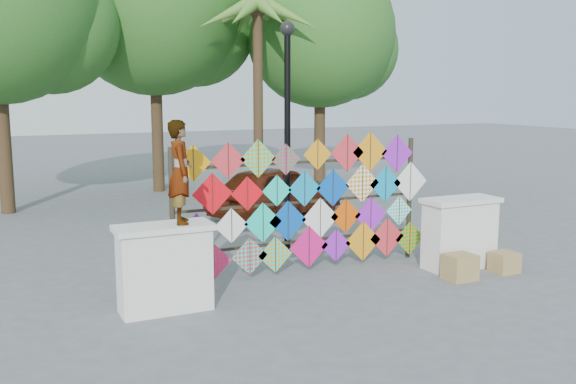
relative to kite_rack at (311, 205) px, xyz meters
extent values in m
plane|color=slate|center=(-0.16, -0.72, -1.21)|extent=(80.00, 80.00, 0.00)
cube|color=white|center=(-2.86, -0.92, -0.61)|extent=(1.30, 0.55, 1.20)
cube|color=white|center=(-2.86, -0.92, 0.03)|extent=(1.40, 0.65, 0.08)
cube|color=white|center=(2.54, -0.92, -0.61)|extent=(1.30, 0.55, 1.20)
cube|color=white|center=(2.54, -0.92, 0.03)|extent=(1.40, 0.65, 0.08)
cylinder|color=black|center=(-2.46, 0.08, -0.06)|extent=(0.09, 0.09, 2.30)
cylinder|color=black|center=(2.14, 0.08, -0.06)|extent=(0.09, 0.09, 2.30)
cube|color=black|center=(-0.16, 0.08, -0.66)|extent=(4.60, 0.04, 0.04)
cube|color=black|center=(-0.16, 0.08, 0.04)|extent=(4.60, 0.04, 0.04)
cube|color=black|center=(-0.16, 0.08, 0.74)|extent=(4.60, 0.04, 0.04)
cube|color=orange|center=(-2.11, 0.02, 0.83)|extent=(0.60, 0.01, 0.60)
cube|color=black|center=(-2.11, 0.00, 0.83)|extent=(0.01, 0.01, 0.59)
cube|color=red|center=(-1.52, 0.02, 0.84)|extent=(0.60, 0.01, 0.60)
cube|color=black|center=(-1.52, 0.00, 0.84)|extent=(0.01, 0.01, 0.59)
cube|color=#0EE1C2|center=(-0.99, 0.02, 0.85)|extent=(0.65, 0.01, 0.65)
cube|color=black|center=(-0.99, 0.00, 0.85)|extent=(0.01, 0.01, 0.64)
cube|color=green|center=(-0.48, 0.02, 0.81)|extent=(0.54, 0.01, 0.54)
cube|color=black|center=(-0.48, 0.00, 0.81)|extent=(0.01, 0.01, 0.53)
cube|color=orange|center=(0.13, 0.02, 0.87)|extent=(0.55, 0.01, 0.55)
cube|color=black|center=(0.13, 0.00, 0.87)|extent=(0.01, 0.01, 0.54)
cube|color=red|center=(0.73, 0.02, 0.87)|extent=(0.68, 0.01, 0.68)
cube|color=black|center=(0.73, 0.00, 0.87)|extent=(0.01, 0.01, 0.67)
cube|color=orange|center=(1.20, 0.02, 0.88)|extent=(0.73, 0.01, 0.73)
cube|color=black|center=(1.20, 0.00, 0.88)|extent=(0.01, 0.01, 0.72)
cube|color=#9D1CD5|center=(1.79, 0.02, 0.82)|extent=(0.69, 0.01, 0.69)
cube|color=black|center=(1.79, 0.00, 0.82)|extent=(0.01, 0.01, 0.68)
cube|color=red|center=(-1.81, -0.02, 0.32)|extent=(0.69, 0.01, 0.69)
cube|color=black|center=(-1.81, -0.04, 0.32)|extent=(0.01, 0.01, 0.68)
cube|color=red|center=(-1.21, -0.02, 0.28)|extent=(0.58, 0.01, 0.58)
cube|color=black|center=(-1.21, -0.04, 0.28)|extent=(0.01, 0.01, 0.57)
cube|color=#0EE1C2|center=(-0.67, -0.02, 0.29)|extent=(0.54, 0.01, 0.54)
cube|color=black|center=(-0.67, -0.04, 0.29)|extent=(0.01, 0.01, 0.53)
cube|color=#0892C9|center=(-0.14, -0.02, 0.29)|extent=(0.63, 0.01, 0.63)
cube|color=black|center=(-0.14, -0.04, 0.29)|extent=(0.01, 0.01, 0.62)
cube|color=#074DBA|center=(0.42, -0.02, 0.27)|extent=(0.67, 0.01, 0.67)
cube|color=black|center=(0.42, -0.04, 0.27)|extent=(0.01, 0.01, 0.66)
cube|color=orange|center=(1.03, -0.02, 0.31)|extent=(0.71, 0.01, 0.71)
cube|color=black|center=(1.03, -0.04, 0.31)|extent=(0.01, 0.01, 0.69)
cube|color=#0892C9|center=(1.52, -0.02, 0.27)|extent=(0.68, 0.01, 0.68)
cube|color=black|center=(1.52, -0.04, 0.27)|extent=(0.01, 0.01, 0.67)
cube|color=white|center=(2.08, -0.02, 0.28)|extent=(0.75, 0.01, 0.75)
cube|color=black|center=(2.08, -0.04, 0.28)|extent=(0.01, 0.01, 0.74)
cube|color=#9D1CD5|center=(-2.11, -0.06, -0.27)|extent=(0.60, 0.01, 0.60)
cube|color=black|center=(-2.11, -0.08, -0.27)|extent=(0.01, 0.01, 0.59)
cube|color=white|center=(-1.51, -0.06, -0.23)|extent=(0.59, 0.01, 0.59)
cube|color=black|center=(-1.51, -0.08, -0.23)|extent=(0.01, 0.01, 0.58)
cube|color=#0EE1C2|center=(-0.95, -0.06, -0.23)|extent=(0.69, 0.01, 0.69)
cube|color=black|center=(-0.95, -0.08, -0.23)|extent=(0.01, 0.01, 0.68)
cube|color=#074DBA|center=(-0.48, -0.06, -0.24)|extent=(0.71, 0.01, 0.71)
cube|color=black|center=(-0.48, -0.08, -0.24)|extent=(0.01, 0.01, 0.70)
cube|color=white|center=(0.15, -0.06, -0.25)|extent=(0.73, 0.01, 0.73)
cube|color=black|center=(0.15, -0.08, -0.25)|extent=(0.01, 0.01, 0.71)
cube|color=#EC4D07|center=(0.67, -0.06, -0.25)|extent=(0.63, 0.01, 0.63)
cube|color=black|center=(0.67, -0.08, -0.25)|extent=(0.01, 0.01, 0.62)
cube|color=#9D1CD5|center=(1.19, -0.06, -0.28)|extent=(0.68, 0.01, 0.68)
cube|color=black|center=(1.19, -0.08, -0.28)|extent=(0.01, 0.01, 0.67)
cube|color=#0EE1C2|center=(1.81, -0.06, -0.24)|extent=(0.56, 0.01, 0.56)
cube|color=black|center=(1.81, -0.08, -0.24)|extent=(0.01, 0.01, 0.55)
cube|color=#E41571|center=(-1.85, -0.10, -0.79)|extent=(0.63, 0.01, 0.63)
cube|color=black|center=(-1.85, -0.12, -0.79)|extent=(0.01, 0.01, 0.62)
cube|color=#0EE1C2|center=(-1.21, -0.10, -0.77)|extent=(0.65, 0.01, 0.65)
cube|color=black|center=(-1.21, -0.12, -0.77)|extent=(0.01, 0.01, 0.64)
cube|color=orange|center=(-0.74, -0.10, -0.80)|extent=(0.63, 0.01, 0.63)
cube|color=black|center=(-0.74, -0.12, -0.80)|extent=(0.01, 0.01, 0.62)
cube|color=#E41571|center=(-0.09, -0.10, -0.73)|extent=(0.75, 0.01, 0.75)
cube|color=black|center=(-0.09, -0.12, -0.73)|extent=(0.01, 0.01, 0.74)
cube|color=#9D1CD5|center=(0.45, -0.10, -0.76)|extent=(0.60, 0.01, 0.60)
cube|color=black|center=(0.45, -0.12, -0.76)|extent=(0.01, 0.01, 0.59)
cube|color=orange|center=(1.02, -0.10, -0.74)|extent=(0.74, 0.01, 0.74)
cube|color=black|center=(1.02, -0.12, -0.74)|extent=(0.01, 0.01, 0.73)
cube|color=red|center=(1.53, -0.10, -0.72)|extent=(0.74, 0.01, 0.74)
cube|color=black|center=(1.53, -0.12, -0.72)|extent=(0.01, 0.01, 0.73)
cube|color=green|center=(2.04, -0.10, -0.79)|extent=(0.64, 0.01, 0.64)
cube|color=black|center=(2.04, -0.12, -0.79)|extent=(0.01, 0.01, 0.63)
cylinder|color=#48331F|center=(-4.66, 8.28, 0.72)|extent=(0.36, 0.36, 3.85)
sphere|color=#265A1C|center=(-3.36, 8.58, 3.68)|extent=(3.64, 3.64, 3.64)
cylinder|color=#48331F|center=(-0.16, 10.28, 0.86)|extent=(0.36, 0.36, 4.12)
sphere|color=#265A1C|center=(-0.16, 10.28, 4.60)|extent=(5.60, 5.60, 5.60)
sphere|color=#265A1C|center=(1.24, 10.58, 4.04)|extent=(3.92, 3.92, 3.92)
cylinder|color=#48331F|center=(4.84, 8.78, 0.58)|extent=(0.36, 0.36, 3.58)
sphere|color=#265A1C|center=(4.84, 8.78, 3.81)|extent=(4.80, 4.80, 4.80)
sphere|color=#265A1C|center=(6.04, 9.08, 3.33)|extent=(3.36, 3.36, 3.36)
sphere|color=#265A1C|center=(3.88, 8.58, 4.29)|extent=(3.12, 3.12, 3.12)
cylinder|color=#48331F|center=(2.04, 7.28, 1.54)|extent=(0.28, 0.28, 5.50)
sphere|color=#48331F|center=(2.04, 7.28, 4.29)|extent=(0.60, 0.60, 0.60)
cone|color=#497B29|center=(2.94, 7.28, 4.04)|extent=(1.82, 0.44, 1.16)
cone|color=#497B29|center=(2.68, 7.91, 4.04)|extent=(1.60, 1.60, 1.16)
cone|color=#497B29|center=(2.04, 8.18, 4.04)|extent=(0.44, 1.82, 1.16)
cone|color=#497B29|center=(1.40, 7.91, 4.04)|extent=(1.60, 1.60, 1.16)
cone|color=#497B29|center=(1.14, 7.28, 4.04)|extent=(1.82, 0.44, 1.16)
cone|color=#497B29|center=(1.40, 6.64, 4.04)|extent=(1.60, 1.60, 1.16)
cone|color=#497B29|center=(2.04, 6.38, 4.04)|extent=(0.44, 1.82, 1.16)
cone|color=#497B29|center=(2.68, 6.64, 4.04)|extent=(1.60, 1.60, 1.16)
imported|color=#99999E|center=(-2.59, -0.92, 0.82)|extent=(0.46, 0.61, 1.49)
imported|color=#531D0E|center=(1.54, 4.88, -0.55)|extent=(4.17, 2.89, 1.32)
cylinder|color=black|center=(0.14, 1.28, 0.89)|extent=(0.12, 0.12, 4.20)
sphere|color=black|center=(0.14, 1.28, 3.11)|extent=(0.28, 0.28, 0.28)
cube|color=#A57E4F|center=(2.06, -1.53, -0.99)|extent=(0.49, 0.44, 0.44)
cube|color=#A57E4F|center=(3.07, -1.51, -1.03)|extent=(0.43, 0.40, 0.36)
camera|label=1|loc=(-5.08, -9.81, 1.97)|focal=40.00mm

